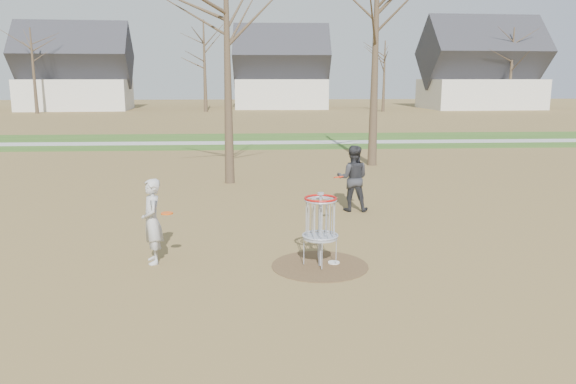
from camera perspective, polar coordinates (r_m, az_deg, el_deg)
The scene contains 11 objects.
ground at distance 10.51m, azimuth 3.25°, elevation -7.50°, with size 160.00×160.00×0.00m, color brown.
green_band at distance 31.07m, azimuth -1.30°, elevation 5.25°, with size 160.00×8.00×0.01m, color #2D5119.
footpath at distance 30.08m, azimuth -1.22°, elevation 5.06°, with size 160.00×1.50×0.01m, color #9E9E99.
dirt_circle at distance 10.51m, azimuth 3.25°, elevation -7.48°, with size 1.80×1.80×0.01m, color #47331E.
player_standing at distance 10.75m, azimuth -13.64°, elevation -2.92°, with size 0.58×0.38×1.60m, color #B2B2B2.
player_throwing at distance 14.66m, azimuth 6.60°, elevation 1.39°, with size 0.84×0.65×1.72m, color #2B2C30.
disc_grounded at distance 10.65m, azimuth 4.67°, elevation -7.15°, with size 0.22×0.22×0.02m, color white.
discs_in_play at distance 11.33m, azimuth -2.33°, elevation -0.05°, with size 3.67×2.32×0.31m.
disc_golf_basket at distance 10.25m, azimuth 3.31°, elevation -2.67°, with size 0.64×0.64×1.35m.
bare_trees at distance 45.78m, azimuth 0.21°, elevation 13.98°, with size 52.62×44.98×9.00m.
houses_row at distance 62.66m, azimuth 1.56°, elevation 11.67°, with size 56.51×10.01×7.26m.
Camera 1 is at (-1.20, -9.86, 3.43)m, focal length 35.00 mm.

